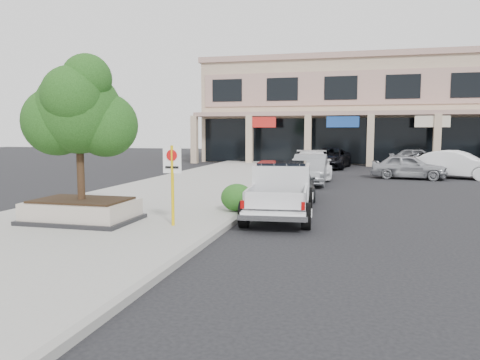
# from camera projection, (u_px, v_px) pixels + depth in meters

# --- Properties ---
(ground) EXTENTS (120.00, 120.00, 0.00)m
(ground) POSITION_uv_depth(u_px,v_px,m) (273.00, 238.00, 12.50)
(ground) COLOR black
(ground) RESTS_ON ground
(sidewalk) EXTENTS (8.00, 52.00, 0.15)m
(sidewalk) POSITION_uv_depth(u_px,v_px,m) (170.00, 197.00, 19.62)
(sidewalk) COLOR gray
(sidewalk) RESTS_ON ground
(curb) EXTENTS (0.20, 52.00, 0.15)m
(curb) POSITION_uv_depth(u_px,v_px,m) (262.00, 201.00, 18.65)
(curb) COLOR gray
(curb) RESTS_ON ground
(strip_mall) EXTENTS (40.55, 12.43, 9.50)m
(strip_mall) POSITION_uv_depth(u_px,v_px,m) (426.00, 110.00, 42.72)
(strip_mall) COLOR tan
(strip_mall) RESTS_ON ground
(planter) EXTENTS (3.20, 2.20, 0.68)m
(planter) POSITION_uv_depth(u_px,v_px,m) (82.00, 211.00, 14.02)
(planter) COLOR black
(planter) RESTS_ON sidewalk
(planter_tree) EXTENTS (2.90, 2.55, 4.00)m
(planter_tree) POSITION_uv_depth(u_px,v_px,m) (86.00, 112.00, 13.83)
(planter_tree) COLOR black
(planter_tree) RESTS_ON planter
(no_parking_sign) EXTENTS (0.55, 0.09, 2.30)m
(no_parking_sign) POSITION_uv_depth(u_px,v_px,m) (172.00, 174.00, 13.30)
(no_parking_sign) COLOR yellow
(no_parking_sign) RESTS_ON sidewalk
(hedge) EXTENTS (1.10, 0.99, 0.93)m
(hedge) POSITION_uv_depth(u_px,v_px,m) (237.00, 198.00, 15.78)
(hedge) COLOR #204915
(hedge) RESTS_ON sidewalk
(pickup_truck) EXTENTS (2.58, 5.83, 1.78)m
(pickup_truck) POSITION_uv_depth(u_px,v_px,m) (280.00, 190.00, 15.51)
(pickup_truck) COLOR silver
(pickup_truck) RESTS_ON ground
(curb_car_a) EXTENTS (2.14, 4.26, 1.39)m
(curb_car_a) POSITION_uv_depth(u_px,v_px,m) (295.00, 182.00, 19.97)
(curb_car_a) COLOR #2B2E30
(curb_car_a) RESTS_ON ground
(curb_car_b) EXTENTS (1.83, 4.90, 1.60)m
(curb_car_b) POSITION_uv_depth(u_px,v_px,m) (310.00, 169.00, 25.14)
(curb_car_b) COLOR gray
(curb_car_b) RESTS_ON ground
(curb_car_c) EXTENTS (2.88, 5.90, 1.65)m
(curb_car_c) POSITION_uv_depth(u_px,v_px,m) (311.00, 164.00, 28.54)
(curb_car_c) COLOR silver
(curb_car_c) RESTS_ON ground
(curb_car_d) EXTENTS (3.23, 5.90, 1.57)m
(curb_car_d) POSITION_uv_depth(u_px,v_px,m) (330.00, 158.00, 35.82)
(curb_car_d) COLOR black
(curb_car_d) RESTS_ON ground
(lot_car_a) EXTENTS (4.52, 2.36, 1.47)m
(lot_car_a) POSITION_uv_depth(u_px,v_px,m) (409.00, 167.00, 27.89)
(lot_car_a) COLOR #989A9F
(lot_car_a) RESTS_ON ground
(lot_car_b) EXTENTS (5.38, 3.67, 1.68)m
(lot_car_b) POSITION_uv_depth(u_px,v_px,m) (457.00, 164.00, 28.21)
(lot_car_b) COLOR white
(lot_car_b) RESTS_ON ground
(lot_car_d) EXTENTS (5.55, 4.10, 1.40)m
(lot_car_d) POSITION_uv_depth(u_px,v_px,m) (437.00, 162.00, 32.12)
(lot_car_d) COLOR black
(lot_car_d) RESTS_ON ground
(lot_car_e) EXTENTS (4.69, 2.37, 1.53)m
(lot_car_e) POSITION_uv_depth(u_px,v_px,m) (418.00, 158.00, 36.79)
(lot_car_e) COLOR gray
(lot_car_e) RESTS_ON ground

